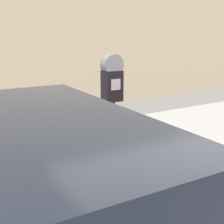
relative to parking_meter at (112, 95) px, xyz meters
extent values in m
cube|color=#9E9B96|center=(0.55, 1.15, -1.15)|extent=(24.00, 2.80, 0.12)
cylinder|color=#2D2D30|center=(0.00, 0.00, -0.57)|extent=(0.06, 0.06, 1.03)
cube|color=black|center=(0.00, 0.00, 0.10)|extent=(0.19, 0.14, 0.32)
cube|color=gray|center=(0.00, -0.07, 0.12)|extent=(0.11, 0.01, 0.11)
cylinder|color=slate|center=(0.00, 0.00, 0.32)|extent=(0.22, 0.11, 0.22)
cylinder|color=black|center=(-0.49, -0.69, -0.87)|extent=(0.68, 0.24, 0.68)
camera|label=1|loc=(-1.64, -2.70, 0.62)|focal=50.00mm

